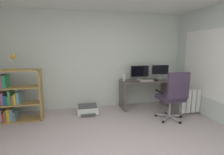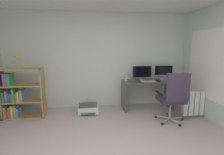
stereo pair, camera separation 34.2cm
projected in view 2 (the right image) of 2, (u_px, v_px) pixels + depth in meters
wall_back at (99, 61)px, 4.51m from camera, size 4.81×0.10×2.53m
window_pane at (209, 64)px, 3.72m from camera, size 0.01×1.28×1.47m
window_frame at (208, 64)px, 3.72m from camera, size 0.02×1.36×1.55m
desk at (147, 89)px, 4.42m from camera, size 1.30×0.57×0.75m
monitor_main at (142, 72)px, 4.45m from camera, size 0.50×0.18×0.38m
monitor_secondary at (163, 71)px, 4.53m from camera, size 0.50×0.18×0.40m
keyboard at (148, 81)px, 4.27m from camera, size 0.34×0.13×0.02m
computer_mouse at (159, 81)px, 4.30m from camera, size 0.09×0.11×0.03m
desktop_speaker at (126, 78)px, 4.37m from camera, size 0.07×0.07×0.17m
office_chair at (173, 96)px, 3.49m from camera, size 0.63×0.63×1.11m
bookshelf at (18, 95)px, 3.81m from camera, size 0.91×0.31×1.15m
desk_lamp at (17, 58)px, 3.66m from camera, size 0.13×0.11×0.33m
printer at (88, 109)px, 4.19m from camera, size 0.50×0.48×0.20m
radiator at (201, 103)px, 3.87m from camera, size 0.89×0.10×0.56m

